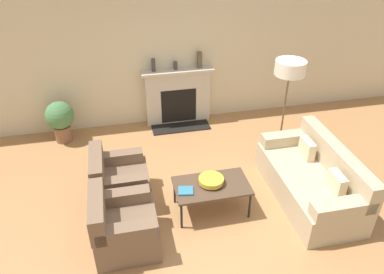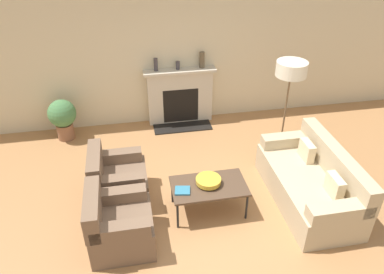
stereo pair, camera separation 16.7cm
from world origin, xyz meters
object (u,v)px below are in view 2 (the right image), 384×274
armchair_far (117,181)px  potted_plant (63,117)px  mantel_vase_left (156,65)px  mantel_vase_center_left (178,65)px  floor_lamp (291,75)px  bowl (208,181)px  couch (311,183)px  coffee_table (209,187)px  fireplace (180,97)px  mantel_vase_center_right (202,60)px  book (182,191)px  armchair_near (118,225)px

armchair_far → potted_plant: (-0.93, 1.86, 0.14)m
mantel_vase_left → mantel_vase_center_left: 0.41m
floor_lamp → mantel_vase_center_left: bearing=138.0°
floor_lamp → bowl: bearing=-143.0°
couch → mantel_vase_left: size_ratio=7.82×
coffee_table → potted_plant: (-2.18, 2.37, 0.04)m
potted_plant → mantel_vase_left: bearing=8.6°
armchair_far → mantel_vase_left: size_ratio=3.45×
fireplace → potted_plant: (-2.20, -0.25, -0.08)m
coffee_table → mantel_vase_center_right: bearing=80.5°
book → armchair_far: bearing=157.8°
mantel_vase_center_left → mantel_vase_center_right: (0.46, 0.00, 0.07)m
fireplace → armchair_far: bearing=-121.0°
mantel_vase_center_right → potted_plant: size_ratio=0.39×
armchair_near → book: armchair_near is taller
potted_plant → bowl: bearing=-46.9°
coffee_table → mantel_vase_left: bearing=99.1°
couch → book: size_ratio=8.05×
book → potted_plant: size_ratio=0.30×
floor_lamp → mantel_vase_left: size_ratio=7.02×
couch → book: couch is taller
armchair_near → book: 0.95m
fireplace → armchair_far: size_ratio=1.66×
bowl → mantel_vase_left: 2.73m
coffee_table → mantel_vase_center_right: size_ratio=3.47×
couch → mantel_vase_center_left: bearing=-150.5°
mantel_vase_center_left → mantel_vase_center_right: mantel_vase_center_right is taller
couch → potted_plant: bearing=-123.3°
floor_lamp → mantel_vase_center_right: size_ratio=5.58×
fireplace → armchair_near: 3.27m
mantel_vase_center_right → floor_lamp: bearing=-51.8°
coffee_table → floor_lamp: size_ratio=0.62×
couch → mantel_vase_center_right: mantel_vase_center_right is taller
bowl → book: size_ratio=1.51×
fireplace → mantel_vase_center_left: size_ratio=9.03×
armchair_far → bowl: (1.26, -0.47, 0.19)m
coffee_table → bowl: bearing=90.0°
coffee_table → bowl: 0.09m
couch → bowl: bearing=-93.4°
couch → mantel_vase_center_left: (-1.52, 2.69, 0.86)m
coffee_table → mantel_vase_center_left: bearing=90.3°
coffee_table → book: (-0.38, -0.06, 0.05)m
coffee_table → mantel_vase_center_right: mantel_vase_center_right is taller
armchair_near → mantel_vase_center_left: mantel_vase_center_left is taller
fireplace → floor_lamp: bearing=-42.3°
mantel_vase_center_left → potted_plant: bearing=-173.0°
floor_lamp → coffee_table: bearing=-142.2°
fireplace → book: 2.71m
mantel_vase_left → mantel_vase_center_left: size_ratio=1.57×
couch → armchair_far: (-2.77, 0.56, 0.00)m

